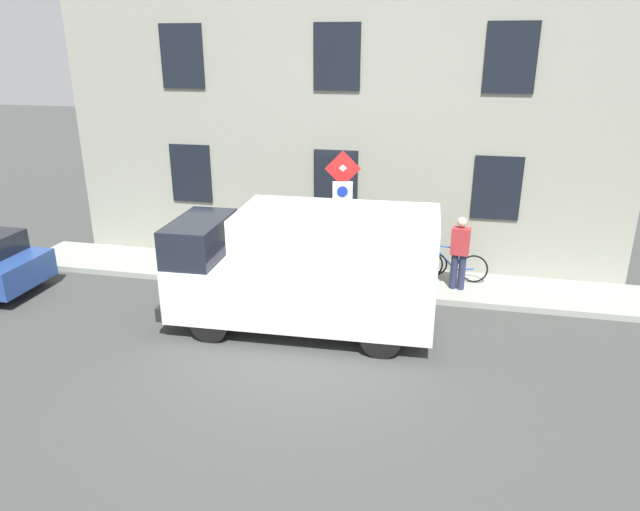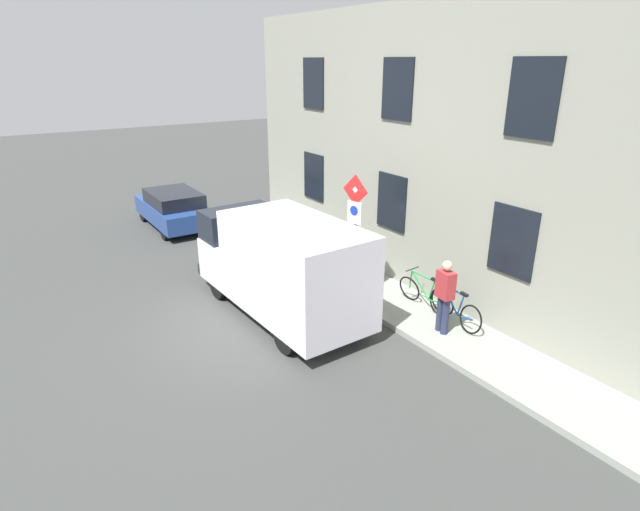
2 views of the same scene
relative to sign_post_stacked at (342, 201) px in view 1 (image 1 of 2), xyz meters
name	(u,v)px [view 1 (image 1 of 2)]	position (x,y,z in m)	size (l,w,h in m)	color
ground_plane	(291,349)	(-2.82, 0.45, -2.21)	(80.00, 80.00, 0.00)	#3A3C3A
sidewalk_slab	(328,277)	(0.69, 0.45, -2.14)	(1.81, 15.97, 0.14)	gray
building_facade	(339,125)	(1.94, 0.45, 1.40)	(0.75, 13.97, 7.22)	gray
sign_post_stacked	(342,201)	(0.00, 0.00, 0.00)	(0.19, 0.55, 3.07)	#474C47
delivery_van	(307,267)	(-1.91, 0.35, -0.87)	(2.17, 5.39, 2.50)	white
bicycle_blue	(451,265)	(1.05, -2.48, -1.70)	(0.46, 1.72, 0.89)	black
bicycle_green	(411,262)	(1.05, -1.53, -1.70)	(0.46, 1.72, 0.89)	black
pedestrian	(460,251)	(0.50, -2.63, -1.14)	(0.31, 0.43, 1.72)	#262B47
litter_bin	(276,262)	(0.14, 1.61, -1.62)	(0.44, 0.44, 0.90)	#2D5133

